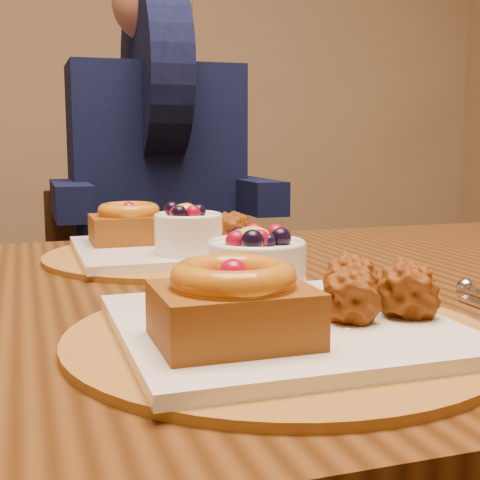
% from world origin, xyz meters
% --- Properties ---
extents(dining_table, '(1.60, 0.90, 0.76)m').
position_xyz_m(dining_table, '(-0.08, -0.11, 0.68)').
color(dining_table, '#371C0A').
rests_on(dining_table, ground).
extents(place_setting_near, '(0.38, 0.38, 0.09)m').
position_xyz_m(place_setting_near, '(-0.09, -0.33, 0.78)').
color(place_setting_near, brown).
rests_on(place_setting_near, dining_table).
extents(place_setting_far, '(0.38, 0.38, 0.09)m').
position_xyz_m(place_setting_far, '(-0.09, 0.10, 0.78)').
color(place_setting_far, brown).
rests_on(place_setting_far, dining_table).
extents(chair_far, '(0.44, 0.44, 0.80)m').
position_xyz_m(chair_far, '(-0.06, 0.76, 0.45)').
color(chair_far, black).
rests_on(chair_far, ground).
extents(diner, '(0.53, 0.51, 0.86)m').
position_xyz_m(diner, '(0.04, 0.85, 0.92)').
color(diner, black).
rests_on(diner, ground).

